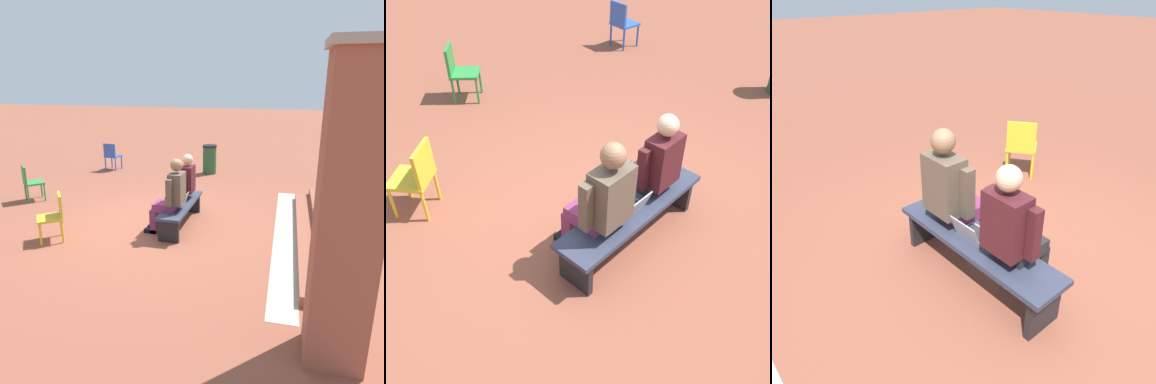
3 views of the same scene
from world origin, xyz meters
The scene contains 12 objects.
ground_plane centered at (0.00, 0.00, 0.00)m, with size 60.00×60.00×0.00m, color brown.
concrete_strip centered at (-0.01, 2.37, 0.00)m, with size 5.36×0.40×0.01m, color #A8A399.
brick_steps centered at (-0.01, 2.92, 0.12)m, with size 4.56×0.60×0.30m.
brick_pillar_left_of_steps centered at (3.07, 2.87, 1.55)m, with size 0.64×0.64×3.07m.
bench centered at (-0.01, 0.39, 0.35)m, with size 1.80×0.44×0.45m.
person_student centered at (-0.39, 0.33, 0.72)m, with size 0.54×0.68×1.34m.
person_adult centered at (0.39, 0.32, 0.74)m, with size 0.58×0.73×1.40m.
laptop centered at (0.03, 0.41, 0.50)m, with size 0.32×0.29×0.21m.
plastic_chair_far_right centered at (-3.96, -2.96, 0.48)m, with size 0.47×0.47×0.84m.
plastic_chair_far_left centered at (-0.65, -3.42, 0.48)m, with size 0.59×0.59×0.84m.
plastic_chair_mid_courtyard centered at (1.19, -1.57, 0.48)m, with size 0.59×0.59×0.84m.
litter_bin centered at (-4.25, 0.08, 0.43)m, with size 0.42×0.42×0.86m.
Camera 1 is at (6.53, 2.27, 2.74)m, focal length 35.00 mm.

